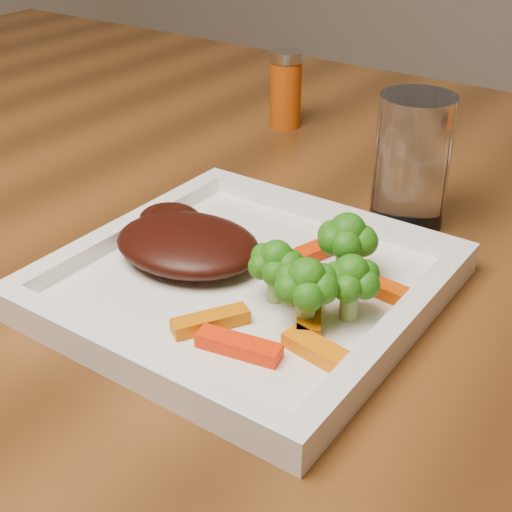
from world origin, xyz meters
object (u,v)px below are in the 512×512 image
Objects in this scene: steak at (188,244)px; drinking_glass at (412,162)px; dining_table at (197,410)px; plate at (245,287)px; spice_shaker at (286,90)px.

drinking_glass reaches higher than steak.
drinking_glass is (0.11, 0.18, 0.03)m from steak.
drinking_glass is (0.27, -0.00, 0.44)m from dining_table.
plate reaches higher than dining_table.
drinking_glass reaches higher than plate.
dining_table is 5.93× the size of plate.
steak is 1.02× the size of drinking_glass.
dining_table is at bearing 139.75° from plate.
plate is (0.22, -0.19, 0.38)m from dining_table.
spice_shaker is (-0.13, 0.34, 0.02)m from steak.
drinking_glass is at bearing -0.64° from dining_table.
dining_table is at bearing 131.22° from steak.
dining_table is 0.51m from drinking_glass.
spice_shaker is 0.77× the size of drinking_glass.
dining_table is 0.45m from spice_shaker.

